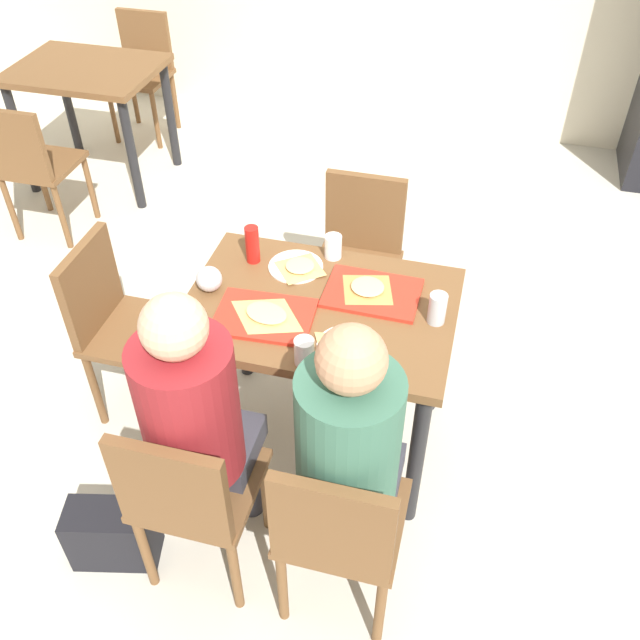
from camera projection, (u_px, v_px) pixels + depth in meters
ground_plane at (320, 437)px, 3.15m from camera, size 10.00×10.00×0.02m
main_table at (320, 329)px, 2.71m from camera, size 1.02×0.72×0.78m
chair_near_left at (189, 494)px, 2.31m from camera, size 0.40×0.40×0.86m
chair_near_right at (338, 529)px, 2.22m from camera, size 0.40×0.40×0.86m
chair_far_side at (359, 250)px, 3.34m from camera, size 0.40×0.40×0.86m
chair_left_end at (118, 318)px, 2.97m from camera, size 0.40×0.40×0.86m
person_in_red at (196, 415)px, 2.25m from camera, size 0.32×0.42×1.27m
person_in_brown_jacket at (350, 447)px, 2.15m from camera, size 0.32×0.42×1.27m
tray_red_near at (264, 317)px, 2.56m from camera, size 0.37×0.28×0.02m
tray_red_far at (372, 293)px, 2.66m from camera, size 0.36×0.27×0.02m
paper_plate_center at (296, 267)px, 2.79m from camera, size 0.22×0.22×0.01m
paper_plate_near_edge at (348, 346)px, 2.45m from camera, size 0.22×0.22×0.01m
pizza_slice_a at (266, 314)px, 2.54m from camera, size 0.27×0.23×0.02m
pizza_slice_b at (368, 288)px, 2.66m from camera, size 0.25×0.25×0.02m
pizza_slice_c at (300, 267)px, 2.77m from camera, size 0.18×0.18×0.02m
pizza_slice_d at (342, 349)px, 2.42m from camera, size 0.24×0.22×0.02m
plastic_cup_a at (333, 247)px, 2.82m from camera, size 0.07×0.07×0.10m
plastic_cup_b at (304, 351)px, 2.36m from camera, size 0.07×0.07×0.10m
soda_can at (437, 309)px, 2.51m from camera, size 0.07×0.07×0.12m
condiment_bottle at (252, 244)px, 2.78m from camera, size 0.06×0.06×0.16m
foil_bundle at (209, 279)px, 2.66m from camera, size 0.10×0.10×0.10m
handbag at (113, 534)px, 2.61m from camera, size 0.35×0.23×0.28m
background_table at (89, 87)px, 4.42m from camera, size 0.90×0.70×0.78m
background_chair_near at (31, 162)px, 3.99m from camera, size 0.40×0.40×0.86m
background_chair_far at (143, 65)px, 5.05m from camera, size 0.40×0.40×0.86m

